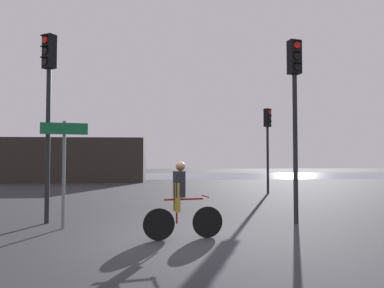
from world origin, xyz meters
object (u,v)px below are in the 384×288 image
Objects in this scene: traffic_light_far_right at (268,134)px; direction_sign_post at (64,158)px; distant_building at (65,160)px; traffic_light_near_right at (295,96)px; traffic_light_near_left at (48,93)px; cyclist at (181,200)px.

direction_sign_post is (-7.47, -8.83, -1.22)m from traffic_light_far_right.
distant_building is 16.66m from traffic_light_far_right.
distant_building is 20.30m from direction_sign_post.
distant_building is 2.48× the size of traffic_light_near_right.
traffic_light_far_right reaches higher than distant_building.
traffic_light_near_left is 2.95× the size of cyclist.
traffic_light_near_right is at bearing 107.90° from cyclist.
distant_building reaches higher than cyclist.
traffic_light_far_right is at bearing 143.79° from cyclist.
distant_building is 19.45m from traffic_light_near_left.
traffic_light_near_right reaches higher than cyclist.
direction_sign_post is at bearing 165.52° from traffic_light_near_left.
cyclist is at bearing 142.03° from direction_sign_post.
traffic_light_near_right reaches higher than traffic_light_far_right.
traffic_light_near_left reaches higher than direction_sign_post.
direction_sign_post is (0.64, -0.81, -1.73)m from traffic_light_near_left.
direction_sign_post is 3.22m from cyclist.
distant_building is at bearing -86.72° from direction_sign_post.
direction_sign_post is 1.54× the size of cyclist.
traffic_light_near_left is 2.01m from direction_sign_post.
traffic_light_near_left is 1.19× the size of traffic_light_far_right.
traffic_light_near_left is 6.51m from traffic_light_near_right.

